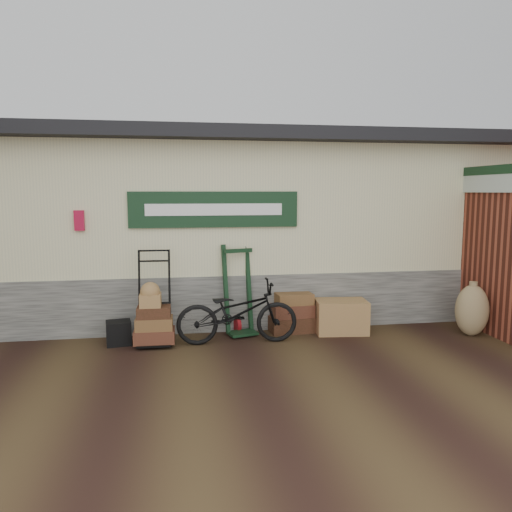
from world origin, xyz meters
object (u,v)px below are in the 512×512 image
(suitcase_stack, at_px, (292,312))
(green_barrow, at_px, (239,290))
(bicycle, at_px, (237,309))
(wicker_hamper, at_px, (341,316))
(black_trunk, at_px, (119,333))
(porter_trolley, at_px, (154,297))

(suitcase_stack, bearing_deg, green_barrow, 180.00)
(bicycle, bearing_deg, suitcase_stack, -61.51)
(wicker_hamper, relative_size, black_trunk, 2.28)
(green_barrow, xyz_separation_m, suitcase_stack, (0.86, 0.00, -0.39))
(green_barrow, distance_m, suitcase_stack, 0.94)
(green_barrow, bearing_deg, suitcase_stack, -15.55)
(green_barrow, bearing_deg, wicker_hamper, -22.39)
(wicker_hamper, distance_m, black_trunk, 3.42)
(bicycle, bearing_deg, wicker_hamper, -79.01)
(porter_trolley, distance_m, bicycle, 1.23)
(porter_trolley, distance_m, suitcase_stack, 2.19)
(suitcase_stack, relative_size, wicker_hamper, 0.89)
(suitcase_stack, bearing_deg, bicycle, -152.68)
(green_barrow, bearing_deg, bicycle, -115.49)
(black_trunk, relative_size, bicycle, 0.20)
(suitcase_stack, distance_m, bicycle, 1.08)
(black_trunk, bearing_deg, porter_trolley, -1.53)
(wicker_hamper, height_order, black_trunk, wicker_hamper)
(porter_trolley, bearing_deg, green_barrow, 14.03)
(porter_trolley, bearing_deg, bicycle, -8.09)
(suitcase_stack, xyz_separation_m, bicycle, (-0.94, -0.49, 0.20))
(black_trunk, distance_m, bicycle, 1.77)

